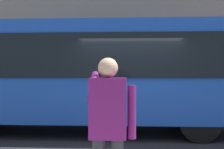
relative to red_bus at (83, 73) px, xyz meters
name	(u,v)px	position (x,y,z in m)	size (l,w,h in m)	color
ground_plane	(131,138)	(-1.36, 0.69, -1.68)	(60.00, 60.00, 0.00)	#232326
red_bus	(83,73)	(0.00, 0.00, 0.00)	(9.05, 2.54, 3.08)	#1947AD
pedestrian_photographer	(108,123)	(-1.10, 5.20, -0.54)	(0.53, 0.52, 1.70)	#2D2D33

